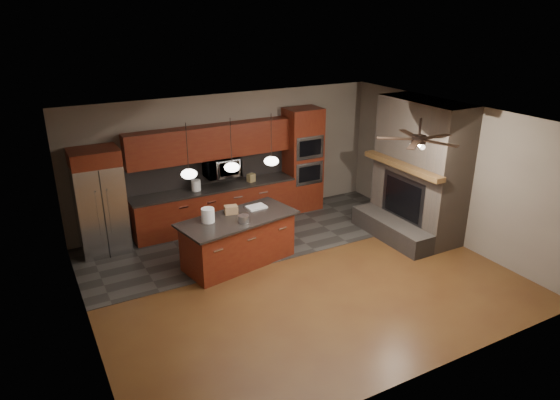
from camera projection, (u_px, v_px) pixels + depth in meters
ground at (298, 275)px, 8.91m from camera, size 7.00×7.00×0.00m
ceiling at (300, 120)px, 7.89m from camera, size 7.00×6.00×0.02m
back_wall at (229, 158)px, 10.86m from camera, size 7.00×0.02×2.80m
right_wall at (449, 172)px, 9.96m from camera, size 0.02×6.00×2.80m
left_wall at (79, 247)px, 6.85m from camera, size 0.02×6.00×2.80m
slate_tile_patch at (254, 237)px, 10.38m from camera, size 7.00×2.40×0.01m
fireplace_column at (417, 174)px, 10.12m from camera, size 1.30×2.10×2.80m
back_cabinetry at (214, 187)px, 10.62m from camera, size 3.59×0.64×2.20m
oven_tower at (303, 160)px, 11.44m from camera, size 0.80×0.63×2.38m
microwave at (222, 167)px, 10.57m from camera, size 0.73×0.41×0.50m
refrigerator at (100, 202)px, 9.43m from camera, size 0.88×0.75×2.06m
kitchen_island at (238, 240)px, 9.18m from camera, size 2.30×1.36×0.92m
white_bucket at (208, 215)px, 8.79m from camera, size 0.28×0.28×0.25m
paint_can at (244, 219)px, 8.80m from camera, size 0.21×0.21×0.13m
paint_tray at (256, 207)px, 9.43m from camera, size 0.38×0.28×0.04m
cardboard_box at (231, 210)px, 9.16m from camera, size 0.27×0.22×0.15m
counter_bucket at (196, 185)px, 10.36m from camera, size 0.24×0.24×0.22m
counter_box at (251, 178)px, 10.88m from camera, size 0.19×0.16×0.18m
pendant_left at (189, 174)px, 8.04m from camera, size 0.26×0.26×0.92m
pendant_center at (232, 167)px, 8.37m from camera, size 0.26×0.26×0.92m
pendant_right at (271, 161)px, 8.70m from camera, size 0.26×0.26×0.92m
ceiling_fan at (419, 139)px, 8.16m from camera, size 1.27×1.33×0.41m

